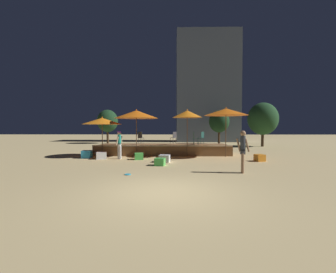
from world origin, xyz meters
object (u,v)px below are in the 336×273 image
object	(u,v)px
cube_seat_5	(165,159)
cube_seat_3	(139,156)
person_1	(243,149)
bistro_chair_2	(195,137)
background_tree_1	(108,121)
background_tree_0	(219,122)
cube_seat_0	(87,154)
bistro_chair_1	(202,137)
frisbee_disc	(128,174)
patio_umbrella_0	(187,114)
patio_umbrella_1	(136,114)
bistro_chair_3	(141,137)
patio_umbrella_2	(226,112)
cube_seat_4	(102,155)
patio_umbrella_3	(102,121)
background_tree_2	(263,119)
cube_seat_1	(260,158)
person_0	(119,143)
cube_seat_2	(160,162)
bistro_chair_0	(174,137)

from	to	relation	value
cube_seat_5	cube_seat_3	bearing A→B (deg)	146.98
person_1	bistro_chair_2	bearing A→B (deg)	30.52
person_1	background_tree_1	size ratio (longest dim) A/B	0.43
cube_seat_5	background_tree_0	bearing A→B (deg)	67.56
cube_seat_0	cube_seat_3	world-z (taller)	cube_seat_0
bistro_chair_1	background_tree_0	world-z (taller)	background_tree_0
frisbee_disc	background_tree_0	xyz separation A→B (m)	(7.68, 18.64, 2.73)
patio_umbrella_0	background_tree_1	size ratio (longest dim) A/B	0.76
patio_umbrella_0	patio_umbrella_1	size ratio (longest dim) A/B	1.00
bistro_chair_3	frisbee_disc	world-z (taller)	bistro_chair_3
frisbee_disc	person_1	bearing A→B (deg)	5.58
patio_umbrella_1	bistro_chair_3	xyz separation A→B (m)	(0.09, 1.30, -1.57)
person_1	bistro_chair_1	xyz separation A→B (m)	(-0.83, 7.19, 0.29)
patio_umbrella_2	cube_seat_4	world-z (taller)	patio_umbrella_2
cube_seat_3	cube_seat_5	world-z (taller)	cube_seat_5
patio_umbrella_3	background_tree_2	bearing A→B (deg)	30.54
patio_umbrella_2	cube_seat_0	distance (m)	9.59
patio_umbrella_3	bistro_chair_2	bearing A→B (deg)	6.74
bistro_chair_1	background_tree_2	world-z (taller)	background_tree_2
patio_umbrella_3	patio_umbrella_1	bearing A→B (deg)	-0.24
cube_seat_1	cube_seat_3	bearing A→B (deg)	175.17
cube_seat_5	person_1	bearing A→B (deg)	-40.80
background_tree_2	cube_seat_1	bearing A→B (deg)	-112.55
cube_seat_0	bistro_chair_1	size ratio (longest dim) A/B	0.70
cube_seat_3	bistro_chair_1	distance (m)	5.41
patio_umbrella_2	background_tree_1	bearing A→B (deg)	131.89
person_1	bistro_chair_3	size ratio (longest dim) A/B	2.04
person_0	bistro_chair_3	size ratio (longest dim) A/B	1.94
patio_umbrella_0	bistro_chair_2	xyz separation A→B (m)	(0.59, 0.86, -1.58)
cube_seat_2	background_tree_0	xyz separation A→B (m)	(6.46, 16.30, 2.56)
bistro_chair_0	background_tree_0	bearing A→B (deg)	-160.69
patio_umbrella_2	cube_seat_2	size ratio (longest dim) A/B	5.73
cube_seat_3	person_0	distance (m)	1.52
patio_umbrella_3	cube_seat_2	distance (m)	6.00
patio_umbrella_2	bistro_chair_3	distance (m)	6.37
patio_umbrella_2	bistro_chair_1	distance (m)	2.83
background_tree_1	background_tree_2	size ratio (longest dim) A/B	0.92
cube_seat_2	person_0	world-z (taller)	person_0
patio_umbrella_2	cube_seat_3	bearing A→B (deg)	-166.38
cube_seat_0	bistro_chair_0	world-z (taller)	bistro_chair_0
background_tree_2	person_0	bearing A→B (deg)	-142.92
cube_seat_2	bistro_chair_0	size ratio (longest dim) A/B	0.65
cube_seat_2	cube_seat_5	world-z (taller)	cube_seat_5
patio_umbrella_1	bistro_chair_0	distance (m)	3.41
patio_umbrella_2	background_tree_0	size ratio (longest dim) A/B	0.81
cube_seat_0	bistro_chair_0	bearing A→B (deg)	23.78
patio_umbrella_2	bistro_chair_0	size ratio (longest dim) A/B	3.72
person_1	cube_seat_5	bearing A→B (deg)	66.90
patio_umbrella_3	frisbee_disc	xyz separation A→B (m)	(2.94, -6.06, -2.40)
bistro_chair_3	background_tree_0	world-z (taller)	background_tree_0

